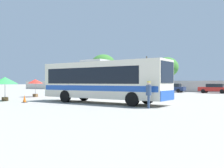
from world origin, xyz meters
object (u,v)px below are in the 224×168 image
(parked_car_second_black, at_px, (134,87))
(parked_car_third_dark_blue, at_px, (172,88))
(parked_car_rightmost_red, at_px, (214,88))
(attendant_by_bus_door, at_px, (149,93))
(vendor_umbrella_near_gate_red, at_px, (35,82))
(parked_car_leftmost_dark_blue, at_px, (108,87))
(roadside_tree_left, at_px, (103,65))
(roadside_tree_midright, at_px, (167,67))
(coach_bus_cream_blue, at_px, (102,80))
(vendor_umbrella_secondary_green, at_px, (5,81))
(traffic_cone_on_apron, at_px, (25,99))
(roadside_tree_midleft, at_px, (143,72))
(utility_pole_far, at_px, (147,73))

(parked_car_second_black, xyz_separation_m, parked_car_third_dark_blue, (6.97, 0.40, -0.02))
(parked_car_third_dark_blue, bearing_deg, parked_car_rightmost_red, -0.80)
(attendant_by_bus_door, relative_size, vendor_umbrella_near_gate_red, 0.86)
(attendant_by_bus_door, bearing_deg, parked_car_second_black, 116.99)
(parked_car_leftmost_dark_blue, height_order, roadside_tree_left, roadside_tree_left)
(parked_car_rightmost_red, distance_m, roadside_tree_midright, 15.01)
(vendor_umbrella_near_gate_red, relative_size, roadside_tree_left, 0.26)
(coach_bus_cream_blue, height_order, roadside_tree_midright, roadside_tree_midright)
(attendant_by_bus_door, relative_size, parked_car_third_dark_blue, 0.41)
(vendor_umbrella_secondary_green, xyz_separation_m, traffic_cone_on_apron, (3.04, -0.35, -1.56))
(parked_car_second_black, distance_m, parked_car_rightmost_red, 13.73)
(coach_bus_cream_blue, distance_m, vendor_umbrella_near_gate_red, 11.97)
(attendant_by_bus_door, height_order, vendor_umbrella_near_gate_red, vendor_umbrella_near_gate_red)
(coach_bus_cream_blue, bearing_deg, traffic_cone_on_apron, -154.18)
(vendor_umbrella_secondary_green, height_order, roadside_tree_midleft, roadside_tree_midleft)
(parked_car_second_black, bearing_deg, utility_pole_far, 92.08)
(parked_car_leftmost_dark_blue, relative_size, parked_car_rightmost_red, 0.94)
(vendor_umbrella_secondary_green, distance_m, roadside_tree_midleft, 33.85)
(attendant_by_bus_door, distance_m, roadside_tree_left, 42.11)
(vendor_umbrella_near_gate_red, distance_m, parked_car_third_dark_blue, 23.59)
(parked_car_leftmost_dark_blue, bearing_deg, coach_bus_cream_blue, -60.13)
(vendor_umbrella_secondary_green, bearing_deg, roadside_tree_midleft, 91.11)
(parked_car_leftmost_dark_blue, relative_size, utility_pole_far, 0.62)
(attendant_by_bus_door, height_order, vendor_umbrella_secondary_green, vendor_umbrella_secondary_green)
(vendor_umbrella_near_gate_red, bearing_deg, attendant_by_bus_door, -18.48)
(coach_bus_cream_blue, relative_size, roadside_tree_midleft, 2.12)
(coach_bus_cream_blue, bearing_deg, attendant_by_bus_door, -22.42)
(parked_car_leftmost_dark_blue, xyz_separation_m, utility_pole_far, (5.23, 6.72, 2.90))
(attendant_by_bus_door, bearing_deg, vendor_umbrella_secondary_green, -178.10)
(coach_bus_cream_blue, distance_m, attendant_by_bus_door, 5.52)
(attendant_by_bus_door, distance_m, vendor_umbrella_secondary_green, 14.10)
(vendor_umbrella_near_gate_red, distance_m, vendor_umbrella_secondary_green, 6.46)
(coach_bus_cream_blue, distance_m, roadside_tree_midleft, 32.76)
(parked_car_third_dark_blue, distance_m, traffic_cone_on_apron, 28.05)
(vendor_umbrella_near_gate_red, xyz_separation_m, utility_pole_far, (2.78, 27.49, 1.92))
(parked_car_third_dark_blue, height_order, roadside_tree_left, roadside_tree_left)
(attendant_by_bus_door, bearing_deg, utility_pole_far, 112.56)
(parked_car_rightmost_red, bearing_deg, coach_bus_cream_blue, -102.08)
(utility_pole_far, bearing_deg, vendor_umbrella_near_gate_red, -95.78)
(vendor_umbrella_near_gate_red, relative_size, utility_pole_far, 0.30)
(coach_bus_cream_blue, bearing_deg, parked_car_rightmost_red, 77.92)
(attendant_by_bus_door, relative_size, roadside_tree_left, 0.22)
(attendant_by_bus_door, relative_size, parked_car_second_black, 0.43)
(parked_car_leftmost_dark_blue, bearing_deg, roadside_tree_left, 127.88)
(attendant_by_bus_door, bearing_deg, traffic_cone_on_apron, -175.75)
(roadside_tree_left, relative_size, traffic_cone_on_apron, 12.69)
(roadside_tree_midleft, xyz_separation_m, roadside_tree_midright, (4.17, 3.03, 0.95))
(parked_car_rightmost_red, bearing_deg, attendant_by_bus_door, -90.53)
(traffic_cone_on_apron, bearing_deg, roadside_tree_left, 111.64)
(parked_car_rightmost_red, bearing_deg, utility_pole_far, 155.91)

